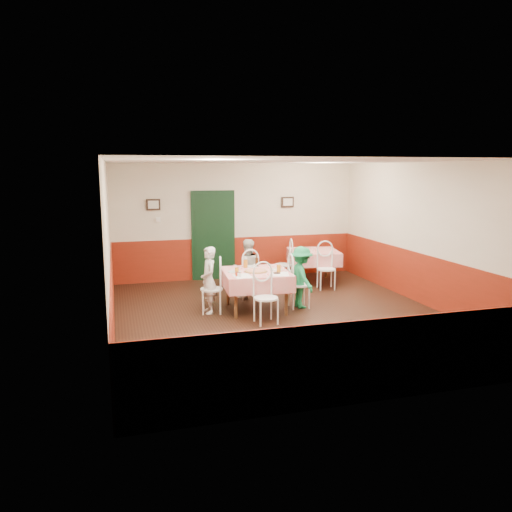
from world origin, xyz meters
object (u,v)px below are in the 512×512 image
object	(u,v)px
chair_far	(248,278)
wallet	(277,273)
chair_second_b	(326,269)
diner_far	(247,269)
second_table	(313,266)
glass_c	(245,264)
chair_left	(212,289)
glass_b	(279,269)
pizza	(256,271)
glass_a	(237,271)
chair_second_a	(284,265)
chair_near	(266,298)
diner_right	(301,277)
main_table	(256,291)
diner_left	(209,280)
chair_right	(299,285)
beer_bottle	(257,261)

from	to	relation	value
chair_far	wallet	distance (m)	1.24
chair_second_b	diner_far	size ratio (longest dim) A/B	0.72
second_table	glass_c	world-z (taller)	glass_c
chair_left	diner_far	bearing A→B (deg)	144.55
glass_b	diner_far	world-z (taller)	diner_far
pizza	wallet	world-z (taller)	pizza
chair_left	glass_a	distance (m)	0.63
chair_second_b	chair_second_a	bearing A→B (deg)	145.42
chair_far	diner_far	size ratio (longest dim) A/B	0.72
chair_near	wallet	bearing A→B (deg)	50.72
pizza	glass_b	world-z (taller)	glass_b
wallet	diner_right	size ratio (longest dim) A/B	0.09
main_table	diner_left	size ratio (longest dim) A/B	0.97
second_table	diner_right	distance (m)	2.29
chair_second_a	glass_b	bearing A→B (deg)	-11.02
wallet	glass_c	bearing A→B (deg)	124.18
chair_second_a	glass_c	xyz separation A→B (m)	(-1.34, -1.56, 0.39)
second_table	chair_left	size ratio (longest dim) A/B	1.24
chair_right	wallet	bearing A→B (deg)	119.38
glass_b	glass_c	world-z (taller)	glass_c
wallet	chair_second_b	bearing A→B (deg)	46.38
chair_second_a	pizza	bearing A→B (deg)	-21.52
chair_far	wallet	size ratio (longest dim) A/B	8.18
main_table	glass_b	xyz separation A→B (m)	(0.38, -0.22, 0.46)
main_table	pizza	bearing A→B (deg)	-108.54
chair_near	chair_second_b	xyz separation A→B (m)	(2.04, 2.04, 0.00)
wallet	diner_right	xyz separation A→B (m)	(0.59, 0.26, -0.17)
chair_near	diner_right	distance (m)	1.25
second_table	glass_c	bearing A→B (deg)	-143.19
chair_far	beer_bottle	bearing A→B (deg)	93.58
chair_far	chair_near	xyz separation A→B (m)	(-0.12, -1.70, 0.00)
glass_b	diner_right	bearing A→B (deg)	16.64
second_table	beer_bottle	bearing A→B (deg)	-140.04
diner_left	diner_far	xyz separation A→B (m)	(0.96, 0.83, -0.00)
chair_right	glass_b	world-z (taller)	glass_b
glass_a	wallet	bearing A→B (deg)	-9.02
beer_bottle	chair_near	bearing A→B (deg)	-98.72
chair_near	chair_second_b	bearing A→B (deg)	40.96
pizza	diner_left	size ratio (longest dim) A/B	0.33
second_table	beer_bottle	distance (m)	2.47
wallet	diner_left	bearing A→B (deg)	166.07
main_table	chair_left	bearing A→B (deg)	175.90
glass_c	chair_second_a	bearing A→B (deg)	49.44
chair_second_a	glass_c	size ratio (longest dim) A/B	5.91
chair_left	diner_left	bearing A→B (deg)	-82.09
chair_second_b	diner_left	distance (m)	3.10
chair_right	glass_c	size ratio (longest dim) A/B	5.91
second_table	chair_second_b	distance (m)	0.75
chair_second_a	glass_a	xyz separation A→B (m)	(-1.66, -2.16, 0.38)
glass_a	chair_near	bearing A→B (deg)	-60.16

